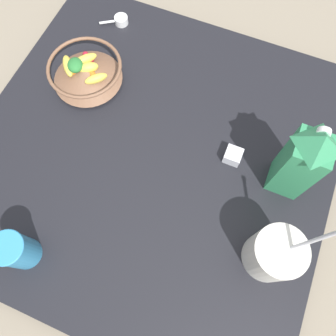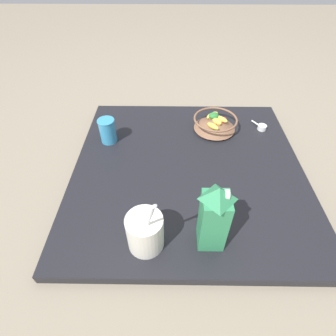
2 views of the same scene
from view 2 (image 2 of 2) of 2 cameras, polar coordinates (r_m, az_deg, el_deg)
The scene contains 8 objects.
ground_plane at distance 1.16m, azimuth 4.31°, elevation -1.04°, with size 6.00×6.00×0.00m, color gray.
countertop at distance 1.15m, azimuth 4.36°, elevation -0.33°, with size 0.98×0.98×0.04m.
fruit_bowl at distance 1.33m, azimuth 10.21°, elevation 9.68°, with size 0.21×0.21×0.08m.
milk_carton at distance 0.81m, azimuth 9.97°, elevation -10.46°, with size 0.08×0.08×0.26m.
yogurt_tub at distance 0.84m, azimuth -5.02°, elevation -13.46°, with size 0.12×0.12×0.27m.
drinking_cup at distance 1.26m, azimuth -13.02°, elevation 8.03°, with size 0.08×0.08×0.12m.
spice_jar at distance 0.99m, azimuth 8.76°, elevation -7.48°, with size 0.04×0.04×0.03m.
measuring_scoop at distance 1.41m, azimuth 19.70°, elevation 8.38°, with size 0.08×0.06×0.02m.
Camera 2 is at (-0.82, 0.08, 0.82)m, focal length 28.00 mm.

